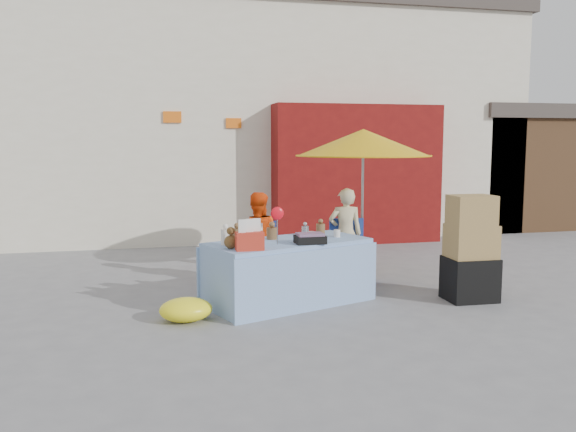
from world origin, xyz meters
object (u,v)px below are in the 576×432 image
object	(u,v)px
chair_left	(259,267)
umbrella	(363,143)
chair_right	(348,263)
market_table	(288,271)
vendor_beige	(345,234)
box_stack	(471,252)
vendor_orange	(257,238)

from	to	relation	value
chair_left	umbrella	distance (m)	2.27
chair_right	umbrella	xyz separation A→B (m)	(0.30, 0.28, 1.64)
market_table	chair_right	distance (m)	1.42
market_table	vendor_beige	xyz separation A→B (m)	(1.08, 1.05, 0.25)
umbrella	box_stack	size ratio (longest dim) A/B	1.63
umbrella	vendor_beige	bearing A→B (deg)	-153.43
vendor_beige	umbrella	xyz separation A→B (m)	(0.30, 0.15, 1.25)
chair_right	vendor_orange	bearing A→B (deg)	-176.60
chair_left	vendor_orange	distance (m)	0.39
chair_right	box_stack	xyz separation A→B (m)	(1.10, -1.30, 0.34)
chair_right	box_stack	distance (m)	1.74
chair_left	vendor_beige	world-z (taller)	vendor_beige
box_stack	market_table	bearing A→B (deg)	169.95
market_table	umbrella	bearing A→B (deg)	20.82
market_table	vendor_beige	bearing A→B (deg)	24.04
vendor_beige	vendor_orange	bearing A→B (deg)	9.52
market_table	chair_right	world-z (taller)	market_table
vendor_beige	box_stack	world-z (taller)	box_stack
chair_left	chair_right	world-z (taller)	same
umbrella	chair_left	bearing A→B (deg)	-169.58
market_table	chair_left	xyz separation A→B (m)	(-0.17, 0.92, -0.13)
vendor_beige	umbrella	size ratio (longest dim) A/B	0.61
chair_right	vendor_orange	distance (m)	1.31
vendor_orange	vendor_beige	bearing A→B (deg)	-170.48
chair_right	vendor_beige	xyz separation A→B (m)	(-0.00, 0.13, 0.38)
chair_right	vendor_orange	size ratio (longest dim) A/B	0.68
market_table	box_stack	xyz separation A→B (m)	(2.17, -0.39, 0.21)
vendor_orange	box_stack	xyz separation A→B (m)	(2.35, -1.44, -0.03)
vendor_beige	box_stack	size ratio (longest dim) A/B	1.00
market_table	vendor_orange	size ratio (longest dim) A/B	1.73
box_stack	chair_left	bearing A→B (deg)	150.94
chair_left	chair_right	xyz separation A→B (m)	(1.25, 0.00, 0.00)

